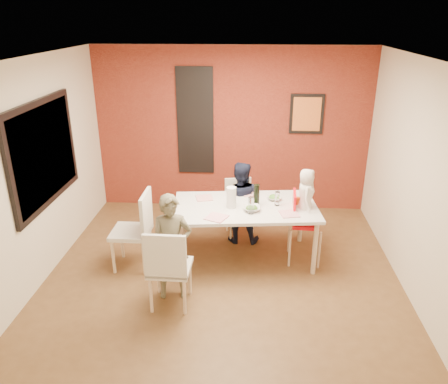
# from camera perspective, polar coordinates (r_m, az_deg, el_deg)

# --- Properties ---
(ground) EXTENTS (4.50, 4.50, 0.00)m
(ground) POSITION_cam_1_polar(r_m,az_deg,el_deg) (5.74, -0.20, -10.89)
(ground) COLOR brown
(ground) RESTS_ON ground
(ceiling) EXTENTS (4.50, 4.50, 0.02)m
(ceiling) POSITION_cam_1_polar(r_m,az_deg,el_deg) (4.82, -0.25, 17.02)
(ceiling) COLOR white
(ceiling) RESTS_ON wall_back
(wall_back) EXTENTS (4.50, 0.02, 2.70)m
(wall_back) POSITION_cam_1_polar(r_m,az_deg,el_deg) (7.28, 1.03, 8.04)
(wall_back) COLOR beige
(wall_back) RESTS_ON ground
(wall_front) EXTENTS (4.50, 0.02, 2.70)m
(wall_front) POSITION_cam_1_polar(r_m,az_deg,el_deg) (3.13, -3.18, -12.73)
(wall_front) COLOR beige
(wall_front) RESTS_ON ground
(wall_left) EXTENTS (0.02, 4.50, 2.70)m
(wall_left) POSITION_cam_1_polar(r_m,az_deg,el_deg) (5.74, -23.28, 2.20)
(wall_left) COLOR beige
(wall_left) RESTS_ON ground
(wall_right) EXTENTS (0.02, 4.50, 2.70)m
(wall_right) POSITION_cam_1_polar(r_m,az_deg,el_deg) (5.46, 24.04, 1.12)
(wall_right) COLOR beige
(wall_right) RESTS_ON ground
(brick_accent_wall) EXTENTS (4.50, 0.02, 2.70)m
(brick_accent_wall) POSITION_cam_1_polar(r_m,az_deg,el_deg) (7.26, 1.02, 8.00)
(brick_accent_wall) COLOR maroon
(brick_accent_wall) RESTS_ON ground
(picture_window_frame) EXTENTS (0.05, 1.70, 1.30)m
(picture_window_frame) POSITION_cam_1_polar(r_m,az_deg,el_deg) (5.83, -22.47, 4.73)
(picture_window_frame) COLOR black
(picture_window_frame) RESTS_ON wall_left
(picture_window_pane) EXTENTS (0.02, 1.55, 1.15)m
(picture_window_pane) POSITION_cam_1_polar(r_m,az_deg,el_deg) (5.83, -22.34, 4.73)
(picture_window_pane) COLOR black
(picture_window_pane) RESTS_ON wall_left
(glassblock_strip) EXTENTS (0.55, 0.03, 1.70)m
(glassblock_strip) POSITION_cam_1_polar(r_m,az_deg,el_deg) (7.26, -3.77, 9.18)
(glassblock_strip) COLOR silver
(glassblock_strip) RESTS_ON wall_back
(glassblock_surround) EXTENTS (0.60, 0.03, 1.76)m
(glassblock_surround) POSITION_cam_1_polar(r_m,az_deg,el_deg) (7.25, -3.78, 9.17)
(glassblock_surround) COLOR black
(glassblock_surround) RESTS_ON wall_back
(art_print_frame) EXTENTS (0.54, 0.03, 0.64)m
(art_print_frame) POSITION_cam_1_polar(r_m,az_deg,el_deg) (7.21, 10.75, 9.98)
(art_print_frame) COLOR black
(art_print_frame) RESTS_ON wall_back
(art_print_canvas) EXTENTS (0.44, 0.01, 0.54)m
(art_print_canvas) POSITION_cam_1_polar(r_m,az_deg,el_deg) (7.20, 10.76, 9.95)
(art_print_canvas) COLOR orange
(art_print_canvas) RESTS_ON wall_back
(dining_table) EXTENTS (1.98, 1.24, 0.78)m
(dining_table) POSITION_cam_1_polar(r_m,az_deg,el_deg) (5.81, 2.81, -2.43)
(dining_table) COLOR silver
(dining_table) RESTS_ON ground
(chair_near) EXTENTS (0.47, 0.47, 1.00)m
(chair_near) POSITION_cam_1_polar(r_m,az_deg,el_deg) (4.93, -7.32, -9.50)
(chair_near) COLOR beige
(chair_near) RESTS_ON ground
(chair_far) EXTENTS (0.48, 0.48, 0.86)m
(chair_far) POSITION_cam_1_polar(r_m,az_deg,el_deg) (6.58, 1.97, -1.58)
(chair_far) COLOR beige
(chair_far) RESTS_ON ground
(chair_left) EXTENTS (0.49, 0.49, 1.06)m
(chair_left) POSITION_cam_1_polar(r_m,az_deg,el_deg) (5.78, -11.23, -4.39)
(chair_left) COLOR silver
(chair_left) RESTS_ON ground
(high_chair) EXTENTS (0.44, 0.44, 0.99)m
(high_chair) POSITION_cam_1_polar(r_m,az_deg,el_deg) (5.90, 10.14, -3.67)
(high_chair) COLOR red
(high_chair) RESTS_ON ground
(child_near) EXTENTS (0.52, 0.38, 1.29)m
(child_near) POSITION_cam_1_polar(r_m,az_deg,el_deg) (5.10, -6.83, -7.21)
(child_near) COLOR brown
(child_near) RESTS_ON ground
(child_far) EXTENTS (0.61, 0.48, 1.22)m
(child_far) POSITION_cam_1_polar(r_m,az_deg,el_deg) (6.31, 2.06, -1.38)
(child_far) COLOR black
(child_far) RESTS_ON ground
(toddler) EXTENTS (0.26, 0.38, 0.74)m
(toddler) POSITION_cam_1_polar(r_m,az_deg,el_deg) (5.76, 10.64, -0.49)
(toddler) COLOR beige
(toddler) RESTS_ON high_chair
(plate_near_left) EXTENTS (0.32, 0.32, 0.01)m
(plate_near_left) POSITION_cam_1_polar(r_m,az_deg,el_deg) (5.44, -1.01, -3.34)
(plate_near_left) COLOR white
(plate_near_left) RESTS_ON dining_table
(plate_far_mid) EXTENTS (0.24, 0.24, 0.01)m
(plate_far_mid) POSITION_cam_1_polar(r_m,az_deg,el_deg) (6.15, 3.52, -0.25)
(plate_far_mid) COLOR white
(plate_far_mid) RESTS_ON dining_table
(plate_near_right) EXTENTS (0.27, 0.27, 0.01)m
(plate_near_right) POSITION_cam_1_polar(r_m,az_deg,el_deg) (5.60, 8.53, -2.84)
(plate_near_right) COLOR white
(plate_near_right) RESTS_ON dining_table
(plate_far_left) EXTENTS (0.27, 0.27, 0.01)m
(plate_far_left) POSITION_cam_1_polar(r_m,az_deg,el_deg) (6.01, -2.59, -0.78)
(plate_far_left) COLOR white
(plate_far_left) RESTS_ON dining_table
(salad_bowl_a) EXTENTS (0.25, 0.25, 0.06)m
(salad_bowl_a) POSITION_cam_1_polar(r_m,az_deg,el_deg) (5.64, 3.64, -2.16)
(salad_bowl_a) COLOR silver
(salad_bowl_a) RESTS_ON dining_table
(salad_bowl_b) EXTENTS (0.23, 0.23, 0.05)m
(salad_bowl_b) POSITION_cam_1_polar(r_m,az_deg,el_deg) (6.00, 6.58, -0.77)
(salad_bowl_b) COLOR silver
(salad_bowl_b) RESTS_ON dining_table
(wine_bottle) EXTENTS (0.08, 0.08, 0.29)m
(wine_bottle) POSITION_cam_1_polar(r_m,az_deg,el_deg) (5.74, 4.27, -0.42)
(wine_bottle) COLOR black
(wine_bottle) RESTS_ON dining_table
(wine_glass_a) EXTENTS (0.08, 0.08, 0.22)m
(wine_glass_a) POSITION_cam_1_polar(r_m,az_deg,el_deg) (5.52, 3.53, -1.77)
(wine_glass_a) COLOR silver
(wine_glass_a) RESTS_ON dining_table
(wine_glass_b) EXTENTS (0.07, 0.07, 0.19)m
(wine_glass_b) POSITION_cam_1_polar(r_m,az_deg,el_deg) (5.80, 6.97, -0.86)
(wine_glass_b) COLOR white
(wine_glass_b) RESTS_ON dining_table
(paper_towel_roll) EXTENTS (0.13, 0.13, 0.28)m
(paper_towel_roll) POSITION_cam_1_polar(r_m,az_deg,el_deg) (5.67, 0.96, -0.72)
(paper_towel_roll) COLOR silver
(paper_towel_roll) RESTS_ON dining_table
(condiment_red) EXTENTS (0.03, 0.03, 0.14)m
(condiment_red) POSITION_cam_1_polar(r_m,az_deg,el_deg) (5.76, 3.53, -1.17)
(condiment_red) COLOR red
(condiment_red) RESTS_ON dining_table
(condiment_green) EXTENTS (0.04, 0.04, 0.14)m
(condiment_green) POSITION_cam_1_polar(r_m,az_deg,el_deg) (5.83, 4.04, -0.84)
(condiment_green) COLOR #367226
(condiment_green) RESTS_ON dining_table
(condiment_brown) EXTENTS (0.04, 0.04, 0.14)m
(condiment_brown) POSITION_cam_1_polar(r_m,az_deg,el_deg) (5.80, 3.98, -1.03)
(condiment_brown) COLOR brown
(condiment_brown) RESTS_ON dining_table
(sippy_cup) EXTENTS (0.06, 0.06, 0.10)m
(sippy_cup) POSITION_cam_1_polar(r_m,az_deg,el_deg) (5.88, 9.60, -1.14)
(sippy_cup) COLOR orange
(sippy_cup) RESTS_ON dining_table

